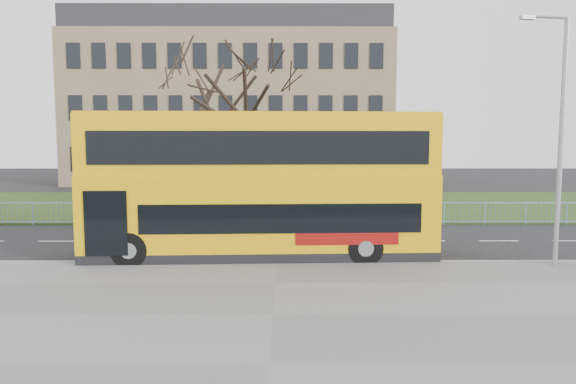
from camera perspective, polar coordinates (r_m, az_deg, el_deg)
The scene contains 9 objects.
ground at distance 18.56m, azimuth -1.16°, elevation -6.96°, with size 120.00×120.00×0.00m, color black.
pavement at distance 12.04m, azimuth -1.70°, elevation -13.68°, with size 80.00×10.50×0.12m, color slate.
kerb at distance 17.03m, azimuth -1.25°, elevation -7.86°, with size 80.00×0.20×0.14m, color gray.
grass_verge at distance 32.66m, azimuth -0.75°, elevation -1.42°, with size 80.00×15.40×0.08m, color #233814.
guard_railing at distance 24.96m, azimuth -0.92°, elevation -2.42°, with size 40.00×0.12×1.10m, color #6FA6C5, non-canonical shape.
bare_tree at distance 28.34m, azimuth -6.99°, elevation 8.42°, with size 7.52×7.52×10.74m, color black, non-canonical shape.
civic_building at distance 53.46m, azimuth -5.99°, elevation 8.76°, with size 30.00×15.00×14.00m, color #806951.
yellow_bus at distance 17.67m, azimuth -3.07°, elevation 1.08°, with size 11.86×3.27×4.93m.
street_lamp at distance 18.06m, azimuth 27.87°, elevation 5.95°, with size 1.63×0.42×7.71m.
Camera 1 is at (0.30, -18.11, 4.04)m, focal length 32.00 mm.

